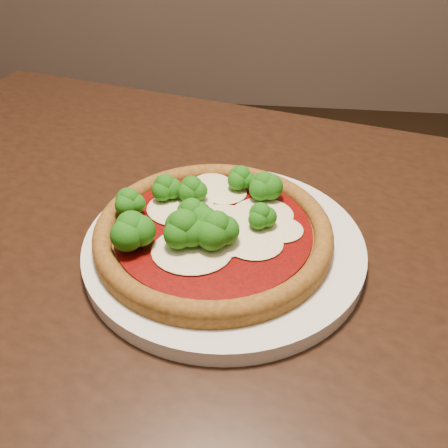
# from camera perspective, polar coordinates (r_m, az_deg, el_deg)

# --- Properties ---
(dining_table) EXTENTS (1.26, 1.01, 0.75)m
(dining_table) POSITION_cam_1_polar(r_m,az_deg,el_deg) (0.64, -2.46, -10.15)
(dining_table) COLOR black
(dining_table) RESTS_ON floor
(plate) EXTENTS (0.31, 0.31, 0.02)m
(plate) POSITION_cam_1_polar(r_m,az_deg,el_deg) (0.55, 0.00, -2.56)
(plate) COLOR silver
(plate) RESTS_ON dining_table
(pizza) EXTENTS (0.26, 0.26, 0.06)m
(pizza) POSITION_cam_1_polar(r_m,az_deg,el_deg) (0.54, -1.67, -0.25)
(pizza) COLOR brown
(pizza) RESTS_ON plate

